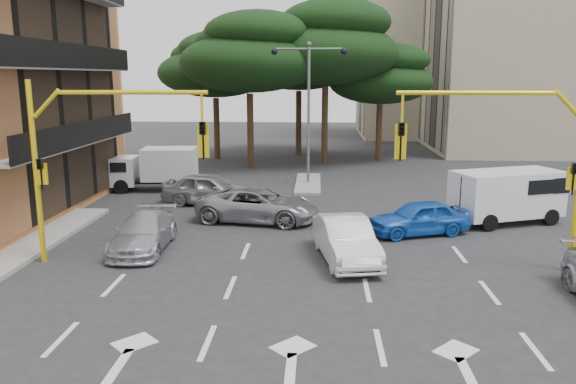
# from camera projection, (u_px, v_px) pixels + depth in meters

# --- Properties ---
(ground) EXTENTS (120.00, 120.00, 0.00)m
(ground) POSITION_uv_depth(u_px,v_px,m) (298.00, 289.00, 16.40)
(ground) COLOR #28282B
(ground) RESTS_ON ground
(median_strip) EXTENTS (1.40, 6.00, 0.15)m
(median_strip) POSITION_uv_depth(u_px,v_px,m) (308.00, 183.00, 32.03)
(median_strip) COLOR gray
(median_strip) RESTS_ON ground
(apartment_beige_near) EXTENTS (20.20, 12.15, 18.70)m
(apartment_beige_near) POSITION_uv_depth(u_px,v_px,m) (562.00, 34.00, 44.75)
(apartment_beige_near) COLOR tan
(apartment_beige_near) RESTS_ON ground
(apartment_beige_far) EXTENTS (16.20, 12.15, 16.70)m
(apartment_beige_far) POSITION_uv_depth(u_px,v_px,m) (441.00, 53.00, 57.05)
(apartment_beige_far) COLOR tan
(apartment_beige_far) RESTS_ON ground
(pine_left_near) EXTENTS (9.15, 9.15, 10.23)m
(pine_left_near) POSITION_uv_depth(u_px,v_px,m) (250.00, 52.00, 36.53)
(pine_left_near) COLOR #382616
(pine_left_near) RESTS_ON ground
(pine_center) EXTENTS (9.98, 9.98, 11.16)m
(pine_center) POSITION_uv_depth(u_px,v_px,m) (327.00, 43.00, 38.08)
(pine_center) COLOR #382616
(pine_center) RESTS_ON ground
(pine_left_far) EXTENTS (8.32, 8.32, 9.30)m
(pine_left_far) POSITION_uv_depth(u_px,v_px,m) (216.00, 64.00, 40.73)
(pine_left_far) COLOR #382616
(pine_left_far) RESTS_ON ground
(pine_right) EXTENTS (7.49, 7.49, 8.37)m
(pine_right) POSITION_uv_depth(u_px,v_px,m) (382.00, 74.00, 40.25)
(pine_right) COLOR #382616
(pine_right) RESTS_ON ground
(pine_back) EXTENTS (9.15, 9.15, 10.23)m
(pine_back) POSITION_uv_depth(u_px,v_px,m) (300.00, 56.00, 43.22)
(pine_back) COLOR #382616
(pine_back) RESTS_ON ground
(signal_mast_right) EXTENTS (5.79, 0.37, 6.00)m
(signal_mast_right) POSITION_uv_depth(u_px,v_px,m) (522.00, 150.00, 17.21)
(signal_mast_right) COLOR yellow
(signal_mast_right) RESTS_ON ground
(signal_mast_left) EXTENTS (5.79, 0.37, 6.00)m
(signal_mast_left) POSITION_uv_depth(u_px,v_px,m) (88.00, 147.00, 17.91)
(signal_mast_left) COLOR yellow
(signal_mast_left) RESTS_ON ground
(street_lamp_center) EXTENTS (4.16, 0.36, 7.77)m
(street_lamp_center) POSITION_uv_depth(u_px,v_px,m) (309.00, 88.00, 30.94)
(street_lamp_center) COLOR slate
(street_lamp_center) RESTS_ON median_strip
(car_white_hatch) EXTENTS (2.31, 4.62, 1.45)m
(car_white_hatch) POSITION_uv_depth(u_px,v_px,m) (346.00, 239.00, 18.79)
(car_white_hatch) COLOR silver
(car_white_hatch) RESTS_ON ground
(car_blue_compact) EXTENTS (4.25, 2.74, 1.35)m
(car_blue_compact) POSITION_uv_depth(u_px,v_px,m) (419.00, 218.00, 21.91)
(car_blue_compact) COLOR blue
(car_blue_compact) RESTS_ON ground
(car_silver_wagon) EXTENTS (1.89, 4.34, 1.24)m
(car_silver_wagon) POSITION_uv_depth(u_px,v_px,m) (144.00, 233.00, 19.99)
(car_silver_wagon) COLOR #ABACB3
(car_silver_wagon) RESTS_ON ground
(car_silver_cross_a) EXTENTS (5.48, 3.22, 1.43)m
(car_silver_cross_a) POSITION_uv_depth(u_px,v_px,m) (258.00, 205.00, 23.88)
(car_silver_cross_a) COLOR gray
(car_silver_cross_a) RESTS_ON ground
(car_silver_cross_b) EXTENTS (4.70, 2.43, 1.53)m
(car_silver_cross_b) POSITION_uv_depth(u_px,v_px,m) (209.00, 189.00, 26.98)
(car_silver_cross_b) COLOR gray
(car_silver_cross_b) RESTS_ON ground
(van_white) EXTENTS (4.94, 3.49, 2.26)m
(van_white) POSITION_uv_depth(u_px,v_px,m) (507.00, 196.00, 23.61)
(van_white) COLOR silver
(van_white) RESTS_ON ground
(box_truck_a) EXTENTS (4.86, 2.40, 2.31)m
(box_truck_a) POSITION_uv_depth(u_px,v_px,m) (154.00, 169.00, 30.29)
(box_truck_a) COLOR silver
(box_truck_a) RESTS_ON ground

